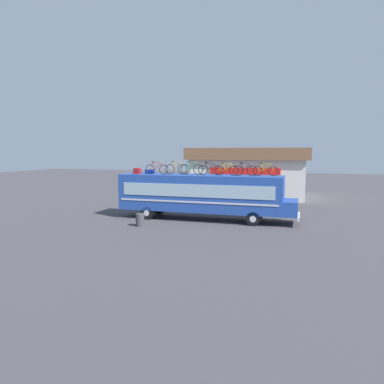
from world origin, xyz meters
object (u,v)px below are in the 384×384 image
at_px(bus, 202,193).
at_px(rooftop_bicycle_3, 192,169).
at_px(rooftop_bicycle_7, 265,170).
at_px(rooftop_bicycle_6, 245,170).
at_px(luggage_bag_2, 150,172).
at_px(rooftop_bicycle_5, 227,170).
at_px(trash_bin, 140,220).
at_px(rooftop_bicycle_2, 176,169).
at_px(rooftop_bicycle_1, 157,169).
at_px(luggage_bag_1, 137,171).
at_px(rooftop_bicycle_4, 210,169).

bearing_deg(bus, rooftop_bicycle_3, 161.52).
bearing_deg(rooftop_bicycle_7, bus, -176.97).
bearing_deg(rooftop_bicycle_3, bus, -18.48).
relative_size(bus, rooftop_bicycle_6, 7.69).
relative_size(luggage_bag_2, rooftop_bicycle_3, 0.36).
xyz_separation_m(bus, rooftop_bicycle_5, (1.75, 0.04, 1.69)).
bearing_deg(trash_bin, rooftop_bicycle_5, 34.92).
relative_size(bus, rooftop_bicycle_2, 7.47).
distance_m(rooftop_bicycle_1, rooftop_bicycle_5, 5.17).
bearing_deg(luggage_bag_2, luggage_bag_1, -151.98).
relative_size(luggage_bag_2, rooftop_bicycle_4, 0.35).
height_order(bus, rooftop_bicycle_1, rooftop_bicycle_1).
distance_m(luggage_bag_1, rooftop_bicycle_7, 9.35).
bearing_deg(rooftop_bicycle_3, luggage_bag_1, -171.52).
xyz_separation_m(luggage_bag_2, trash_bin, (0.84, -3.60, -2.96)).
height_order(bus, rooftop_bicycle_2, rooftop_bicycle_2).
xyz_separation_m(rooftop_bicycle_5, rooftop_bicycle_7, (2.64, 0.19, 0.00)).
bearing_deg(rooftop_bicycle_6, luggage_bag_1, -177.95).
height_order(luggage_bag_1, rooftop_bicycle_4, rooftop_bicycle_4).
relative_size(rooftop_bicycle_1, rooftop_bicycle_3, 1.04).
xyz_separation_m(rooftop_bicycle_1, rooftop_bicycle_7, (7.81, 0.44, -0.02)).
height_order(bus, rooftop_bicycle_7, rooftop_bicycle_7).
distance_m(luggage_bag_1, rooftop_bicycle_4, 5.44).
bearing_deg(rooftop_bicycle_7, rooftop_bicycle_4, 177.80).
xyz_separation_m(rooftop_bicycle_1, rooftop_bicycle_4, (3.87, 0.59, -0.01)).
height_order(rooftop_bicycle_1, rooftop_bicycle_4, rooftop_bicycle_1).
xyz_separation_m(rooftop_bicycle_5, rooftop_bicycle_6, (1.29, -0.06, 0.02)).
distance_m(luggage_bag_2, rooftop_bicycle_2, 2.02).
bearing_deg(rooftop_bicycle_4, rooftop_bicycle_6, -8.82).
bearing_deg(rooftop_bicycle_3, rooftop_bicycle_1, -168.69).
xyz_separation_m(rooftop_bicycle_3, trash_bin, (-2.37, -3.76, -3.20)).
bearing_deg(luggage_bag_2, rooftop_bicycle_2, 6.97).
height_order(rooftop_bicycle_5, rooftop_bicycle_7, rooftop_bicycle_7).
relative_size(rooftop_bicycle_2, rooftop_bicycle_7, 0.99).
bearing_deg(rooftop_bicycle_5, rooftop_bicycle_2, 174.86).
relative_size(rooftop_bicycle_3, trash_bin, 2.08).
height_order(bus, rooftop_bicycle_5, rooftop_bicycle_5).
xyz_separation_m(rooftop_bicycle_7, trash_bin, (-7.66, -3.69, -3.18)).
xyz_separation_m(bus, rooftop_bicycle_4, (0.45, 0.38, 1.70)).
bearing_deg(trash_bin, rooftop_bicycle_7, 25.73).
relative_size(rooftop_bicycle_2, rooftop_bicycle_4, 0.98).
xyz_separation_m(rooftop_bicycle_2, rooftop_bicycle_6, (5.14, -0.40, -0.01)).
bearing_deg(rooftop_bicycle_1, rooftop_bicycle_6, 1.65).
relative_size(rooftop_bicycle_1, rooftop_bicycle_4, 1.03).
height_order(luggage_bag_1, rooftop_bicycle_6, rooftop_bicycle_6).
bearing_deg(luggage_bag_2, bus, -2.01).
height_order(rooftop_bicycle_1, trash_bin, rooftop_bicycle_1).
xyz_separation_m(luggage_bag_1, rooftop_bicycle_7, (9.34, 0.54, 0.16)).
height_order(luggage_bag_1, luggage_bag_2, luggage_bag_1).
distance_m(rooftop_bicycle_2, rooftop_bicycle_6, 5.16).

